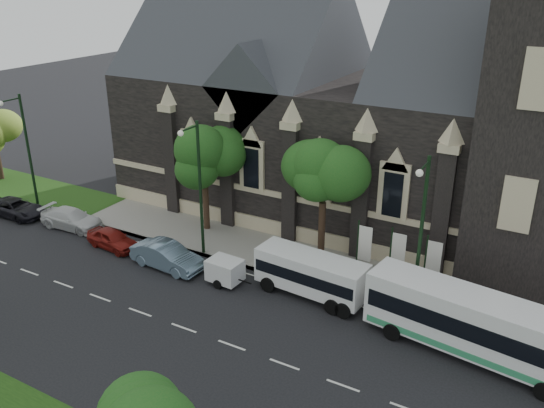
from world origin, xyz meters
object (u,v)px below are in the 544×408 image
Objects in this scene: tree_walk_right at (328,174)px; street_lamp_near at (420,230)px; street_lamp_far at (25,146)px; tour_coach at (481,327)px; street_lamp_mid at (198,182)px; car_far_red at (113,239)px; car_far_white at (72,219)px; box_trailer at (225,270)px; banner_flag_left at (362,246)px; banner_flag_center at (395,254)px; shuttle_bus at (312,273)px; car_far_black at (17,208)px; banner_flag_right at (430,263)px; sedan at (167,256)px; tree_walk_left at (208,153)px.

street_lamp_near is (6.79, -3.62, -0.71)m from tree_walk_right.
street_lamp_far reaches higher than tour_coach.
car_far_red is at bearing -160.64° from street_lamp_mid.
street_lamp_near reaches higher than car_far_red.
street_lamp_mid is 1.85× the size of car_far_white.
box_trailer is at bearing -123.79° from tree_walk_right.
street_lamp_near is 1.00× the size of street_lamp_mid.
banner_flag_left is (26.29, 1.91, -2.73)m from street_lamp_far.
banner_flag_center reaches higher than shuttle_bus.
street_lamp_mid is at bearing -85.11° from car_far_black.
banner_flag_center is at bearing 8.82° from street_lamp_mid.
banner_flag_right is at bearing 7.60° from street_lamp_mid.
banner_flag_left reaches higher than sedan.
tour_coach is at bearing -85.82° from sedan.
banner_flag_right reaches higher than box_trailer.
car_far_white is at bearing -171.84° from banner_flag_left.
banner_flag_left is 8.53m from tour_coach.
tour_coach is at bearing -35.57° from banner_flag_center.
tour_coach is at bearing -84.18° from car_far_red.
box_trailer is at bearing -161.45° from shuttle_bus.
street_lamp_near reaches higher than banner_flag_left.
shuttle_bus is at bearing -2.10° from street_lamp_far.
sedan is at bearing -81.56° from tree_walk_left.
tour_coach is (19.62, -5.66, -3.96)m from tree_walk_left.
banner_flag_left is (12.08, -1.70, -3.35)m from tree_walk_left.
street_lamp_far reaches higher than shuttle_bus.
sedan is at bearing -171.38° from tour_coach.
tree_walk_left reaches higher than tour_coach.
banner_flag_right reaches higher than car_far_white.
banner_flag_right is 5.34m from tour_coach.
tree_walk_right is 11.27m from sedan.
banner_flag_center is 0.82× the size of car_far_white.
sedan is at bearing -174.60° from box_trailer.
sedan is (-9.30, -1.48, -0.65)m from shuttle_bus.
banner_flag_right is at bearing -87.79° from car_far_white.
tour_coach reaches higher than box_trailer.
banner_flag_right is (4.00, 0.00, 0.00)m from banner_flag_left.
banner_flag_center reaches higher than box_trailer.
tour_coach is at bearing -3.47° from street_lamp_far.
banner_flag_right is 1.02× the size of car_far_red.
tree_walk_left reaches higher than car_far_black.
banner_flag_right reaches higher than car_far_red.
banner_flag_center is 4.89m from shuttle_bus.
tree_walk_right is 1.95× the size of banner_flag_right.
street_lamp_far is at bearing 180.00° from street_lamp_mid.
tour_coach is 28.58m from car_far_white.
street_lamp_far is (-14.20, -3.61, -0.62)m from tree_walk_left.
car_far_red is at bearing -156.51° from tree_walk_right.
shuttle_bus is at bearing -154.58° from banner_flag_right.
box_trailer is at bearing -92.58° from car_far_black.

